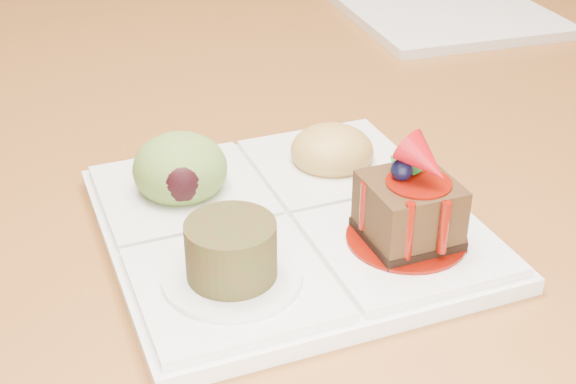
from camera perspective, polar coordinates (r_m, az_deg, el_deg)
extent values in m
plane|color=brown|center=(1.56, -2.77, -12.94)|extent=(6.00, 6.00, 0.00)
cylinder|color=#935E26|center=(2.12, -18.29, 9.03)|extent=(0.06, 0.06, 0.71)
cylinder|color=#935E26|center=(2.18, 5.59, 10.93)|extent=(0.06, 0.06, 0.71)
cylinder|color=black|center=(1.57, 17.89, -4.43)|extent=(0.04, 0.04, 0.43)
cylinder|color=black|center=(1.85, 13.45, 1.77)|extent=(0.04, 0.04, 0.43)
cube|color=silver|center=(0.58, 0.00, -2.47)|extent=(0.30, 0.30, 0.01)
cube|color=silver|center=(0.55, 8.38, -3.63)|extent=(0.14, 0.14, 0.01)
cube|color=silver|center=(0.51, -3.97, -6.49)|extent=(0.14, 0.14, 0.01)
cube|color=silver|center=(0.61, -7.55, 0.04)|extent=(0.14, 0.14, 0.01)
cube|color=silver|center=(0.65, 3.12, 2.06)|extent=(0.14, 0.14, 0.01)
cylinder|color=#660B03|center=(0.55, 8.41, -3.26)|extent=(0.08, 0.08, 0.00)
cube|color=black|center=(0.55, 8.43, -3.03)|extent=(0.07, 0.07, 0.01)
cube|color=#3A2210|center=(0.54, 8.61, -1.01)|extent=(0.07, 0.07, 0.04)
cylinder|color=#660B03|center=(0.53, 8.77, 0.79)|extent=(0.04, 0.04, 0.00)
sphere|color=black|center=(0.53, 8.09, 1.57)|extent=(0.01, 0.01, 0.01)
cone|color=#9E0A11|center=(0.52, 9.74, 2.17)|extent=(0.04, 0.05, 0.04)
cube|color=#124A12|center=(0.54, 8.73, 1.91)|extent=(0.02, 0.02, 0.01)
cube|color=#124A12|center=(0.53, 7.96, 1.95)|extent=(0.01, 0.02, 0.01)
cylinder|color=#660B03|center=(0.51, 8.56, -2.78)|extent=(0.01, 0.01, 0.04)
cylinder|color=#660B03|center=(0.52, 11.04, -2.50)|extent=(0.01, 0.01, 0.04)
cylinder|color=#660B03|center=(0.53, 5.46, -0.99)|extent=(0.01, 0.01, 0.04)
cylinder|color=silver|center=(0.51, -3.99, -6.04)|extent=(0.09, 0.09, 0.00)
cylinder|color=#432513|center=(0.50, -4.07, -4.12)|extent=(0.06, 0.06, 0.04)
cylinder|color=#482C0F|center=(0.49, -4.12, -2.89)|extent=(0.05, 0.05, 0.00)
ellipsoid|color=#5A8034|center=(0.60, -7.68, 1.65)|extent=(0.07, 0.07, 0.05)
ellipsoid|color=black|center=(0.58, -7.53, 0.65)|extent=(0.04, 0.03, 0.03)
ellipsoid|color=#A4873B|center=(0.64, 3.14, 2.93)|extent=(0.07, 0.07, 0.04)
cube|color=#C65B0E|center=(0.65, 4.46, 3.62)|extent=(0.02, 0.02, 0.01)
cube|color=#406816|center=(0.65, 3.32, 3.85)|extent=(0.02, 0.02, 0.02)
cube|color=#C65B0E|center=(0.65, 2.16, 3.65)|extent=(0.02, 0.02, 0.02)
cube|color=#406816|center=(0.64, 1.61, 3.38)|extent=(0.02, 0.02, 0.02)
cube|color=#C65B0E|center=(0.63, 2.47, 2.85)|extent=(0.02, 0.02, 0.02)
cube|color=#406816|center=(0.63, 3.63, 2.50)|extent=(0.02, 0.02, 0.01)
cube|color=#C65B0E|center=(0.63, 4.38, 3.19)|extent=(0.02, 0.02, 0.01)
cube|color=silver|center=(1.05, 11.33, 12.32)|extent=(0.26, 0.26, 0.01)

